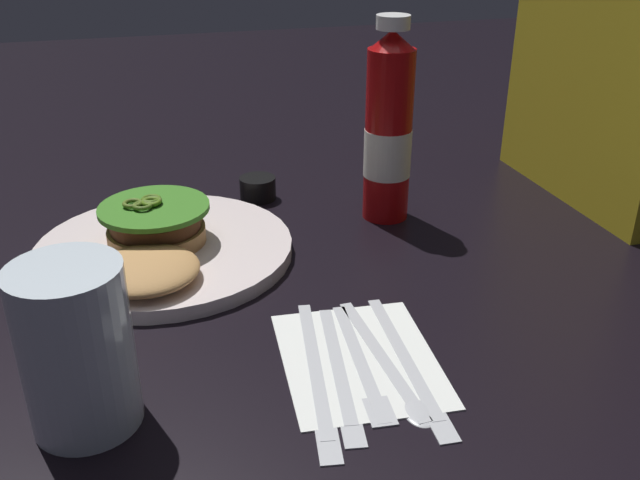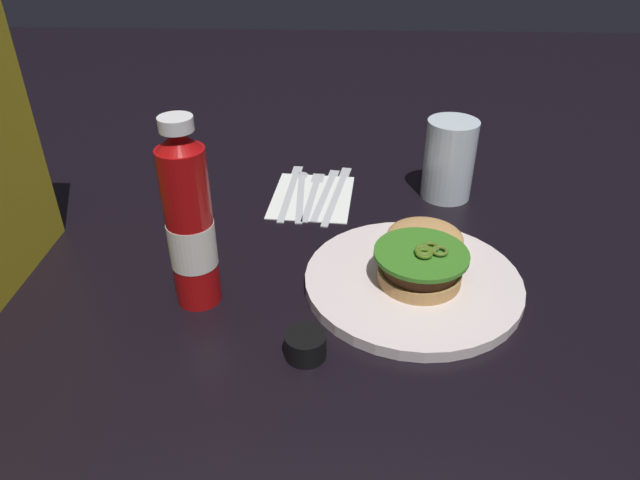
# 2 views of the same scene
# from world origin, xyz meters

# --- Properties ---
(ground_plane) EXTENTS (3.00, 3.00, 0.00)m
(ground_plane) POSITION_xyz_m (0.00, 0.00, 0.00)
(ground_plane) COLOR black
(dinner_plate) EXTENTS (0.30, 0.30, 0.02)m
(dinner_plate) POSITION_xyz_m (-0.04, -0.07, 0.01)
(dinner_plate) COLOR silver
(dinner_plate) RESTS_ON ground_plane
(burger_sandwich) EXTENTS (0.21, 0.14, 0.05)m
(burger_sandwich) POSITION_xyz_m (-0.01, -0.09, 0.04)
(burger_sandwich) COLOR tan
(burger_sandwich) RESTS_ON dinner_plate
(ketchup_bottle) EXTENTS (0.06, 0.06, 0.25)m
(ketchup_bottle) POSITION_xyz_m (-0.08, 0.21, 0.11)
(ketchup_bottle) COLOR #AB0C0D
(ketchup_bottle) RESTS_ON ground_plane
(water_glass) EXTENTS (0.09, 0.09, 0.14)m
(water_glass) POSITION_xyz_m (0.23, -0.15, 0.07)
(water_glass) COLOR silver
(water_glass) RESTS_ON ground_plane
(condiment_cup) EXTENTS (0.05, 0.05, 0.03)m
(condiment_cup) POSITION_xyz_m (-0.18, 0.07, 0.02)
(condiment_cup) COLOR black
(condiment_cup) RESTS_ON ground_plane
(napkin) EXTENTS (0.18, 0.15, 0.00)m
(napkin) POSITION_xyz_m (0.22, 0.08, 0.00)
(napkin) COLOR white
(napkin) RESTS_ON ground_plane
(butter_knife) EXTENTS (0.22, 0.05, 0.00)m
(butter_knife) POSITION_xyz_m (0.24, 0.03, 0.00)
(butter_knife) COLOR silver
(butter_knife) RESTS_ON napkin
(steak_knife) EXTENTS (0.20, 0.05, 0.00)m
(steak_knife) POSITION_xyz_m (0.24, 0.05, 0.00)
(steak_knife) COLOR silver
(steak_knife) RESTS_ON napkin
(fork_utensil) EXTENTS (0.18, 0.03, 0.00)m
(fork_utensil) POSITION_xyz_m (0.23, 0.08, 0.00)
(fork_utensil) COLOR silver
(fork_utensil) RESTS_ON napkin
(spoon_utensil) EXTENTS (0.19, 0.03, 0.00)m
(spoon_utensil) POSITION_xyz_m (0.25, 0.10, 0.00)
(spoon_utensil) COLOR silver
(spoon_utensil) RESTS_ON napkin
(table_knife) EXTENTS (0.22, 0.03, 0.00)m
(table_knife) POSITION_xyz_m (0.25, 0.12, 0.00)
(table_knife) COLOR silver
(table_knife) RESTS_ON napkin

